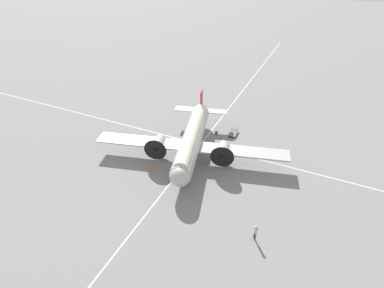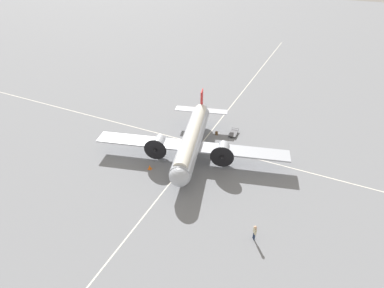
# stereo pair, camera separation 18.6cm
# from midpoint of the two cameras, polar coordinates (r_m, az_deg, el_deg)

# --- Properties ---
(ground_plane) EXTENTS (300.00, 300.00, 0.00)m
(ground_plane) POSITION_cam_midpoint_polar(r_m,az_deg,el_deg) (40.50, 0.13, -1.93)
(ground_plane) COLOR slate
(apron_line_eastwest) EXTENTS (120.00, 0.16, 0.01)m
(apron_line_eastwest) POSITION_cam_midpoint_polar(r_m,az_deg,el_deg) (42.48, 1.65, -0.02)
(apron_line_eastwest) COLOR silver
(apron_line_eastwest) RESTS_ON ground_plane
(apron_line_northsouth) EXTENTS (0.16, 120.00, 0.01)m
(apron_line_northsouth) POSITION_cam_midpoint_polar(r_m,az_deg,el_deg) (40.45, 0.30, -1.97)
(apron_line_northsouth) COLOR silver
(apron_line_northsouth) RESTS_ON ground_plane
(airliner_main) EXTENTS (24.63, 17.83, 5.73)m
(airliner_main) POSITION_cam_midpoint_polar(r_m,az_deg,el_deg) (38.73, 0.03, 0.71)
(airliner_main) COLOR #ADB2BC
(airliner_main) RESTS_ON ground_plane
(crew_foreground) EXTENTS (0.40, 0.52, 1.80)m
(crew_foreground) POSITION_cam_midpoint_polar(r_m,az_deg,el_deg) (30.09, 12.05, -15.94)
(crew_foreground) COLOR navy
(crew_foreground) RESTS_ON ground_plane
(suitcase_near_door) EXTENTS (0.38, 0.19, 0.60)m
(suitcase_near_door) POSITION_cam_midpoint_polar(r_m,az_deg,el_deg) (44.55, 4.81, 2.07)
(suitcase_near_door) COLOR brown
(suitcase_near_door) RESTS_ON ground_plane
(baggage_cart) EXTENTS (1.20, 2.18, 0.56)m
(baggage_cart) POSITION_cam_midpoint_polar(r_m,az_deg,el_deg) (44.89, 8.03, 2.09)
(baggage_cart) COLOR #56565B
(baggage_cart) RESTS_ON ground_plane
(traffic_cone) EXTENTS (0.48, 0.48, 0.63)m
(traffic_cone) POSITION_cam_midpoint_polar(r_m,az_deg,el_deg) (38.15, -7.92, -4.36)
(traffic_cone) COLOR orange
(traffic_cone) RESTS_ON ground_plane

